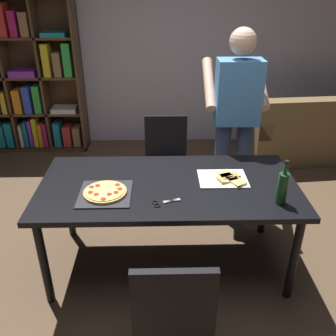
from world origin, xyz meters
The scene contains 12 objects.
ground_plane centered at (0.00, 0.00, 0.00)m, with size 12.00×12.00×0.00m, color brown.
back_wall centered at (0.00, 2.60, 1.40)m, with size 6.40×0.10×2.80m, color #BCB7C6.
dining_table centered at (0.00, 0.00, 0.68)m, with size 1.89×0.93×0.75m.
chair_near_camera centered at (0.00, -0.95, 0.51)m, with size 0.42×0.42×0.90m.
chair_far_side centered at (0.00, 0.95, 0.51)m, with size 0.42×0.42×0.90m.
couch centered at (1.91, 1.99, 0.30)m, with size 1.76×0.99×0.85m.
bookshelf centered at (-1.78, 2.37, 0.91)m, with size 1.40×0.35×1.95m.
person_serving_pizza centered at (0.61, 0.73, 1.00)m, with size 0.55×0.54×1.75m.
pepperoni_pizza_on_tray centered at (-0.45, -0.14, 0.77)m, with size 0.36×0.36×0.04m.
pizza_slices_on_towel centered at (0.43, 0.05, 0.76)m, with size 0.36×0.29×0.03m.
wine_bottle centered at (0.74, -0.28, 0.87)m, with size 0.07×0.07×0.32m.
kitchen_scissors centered at (-0.05, -0.26, 0.76)m, with size 0.20×0.11×0.01m.
Camera 1 is at (-0.06, -2.30, 2.09)m, focal length 38.74 mm.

